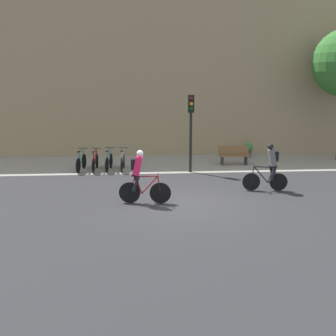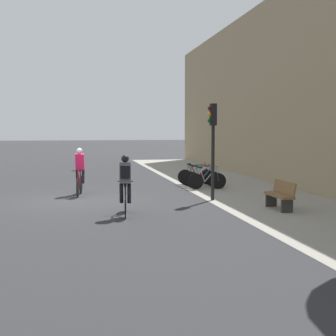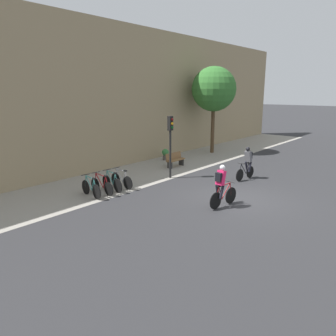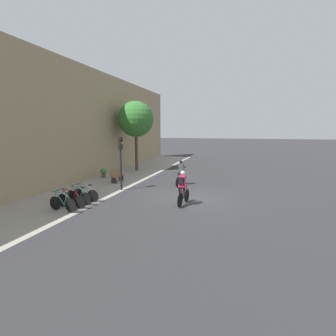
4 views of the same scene
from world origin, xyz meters
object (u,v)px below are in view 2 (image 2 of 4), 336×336
(parked_bike_1, at_px, (199,177))
(bench, at_px, (280,195))
(parked_bike_0, at_px, (196,175))
(cyclist_grey, at_px, (125,184))
(traffic_light_pole, at_px, (213,133))
(parked_bike_2, at_px, (203,178))
(parked_bike_3, at_px, (207,180))
(cyclist_pink, at_px, (80,170))

(parked_bike_1, relative_size, bench, 1.18)
(parked_bike_0, xyz_separation_m, parked_bike_1, (0.62, -0.00, -0.01))
(cyclist_grey, relative_size, parked_bike_0, 1.07)
(traffic_light_pole, bearing_deg, parked_bike_2, 169.79)
(parked_bike_2, distance_m, bench, 6.00)
(parked_bike_1, bearing_deg, cyclist_grey, -30.46)
(parked_bike_0, distance_m, parked_bike_3, 1.86)
(parked_bike_1, bearing_deg, bench, 7.58)
(parked_bike_0, relative_size, traffic_light_pole, 0.49)
(traffic_light_pole, bearing_deg, parked_bike_0, 172.36)
(parked_bike_1, relative_size, parked_bike_3, 1.05)
(cyclist_grey, height_order, bench, cyclist_grey)
(cyclist_grey, xyz_separation_m, parked_bike_3, (-5.53, 3.98, -0.55))
(parked_bike_3, bearing_deg, cyclist_pink, -81.92)
(cyclist_pink, relative_size, cyclist_grey, 1.02)
(cyclist_grey, relative_size, traffic_light_pole, 0.52)
(parked_bike_1, bearing_deg, cyclist_pink, -69.26)
(parked_bike_0, height_order, bench, parked_bike_0)
(parked_bike_0, bearing_deg, cyclist_grey, -28.32)
(parked_bike_3, bearing_deg, parked_bike_1, -179.93)
(parked_bike_2, height_order, parked_bike_3, parked_bike_2)
(parked_bike_3, relative_size, traffic_light_pole, 0.48)
(cyclist_pink, xyz_separation_m, traffic_light_pole, (2.26, 4.58, 1.42))
(parked_bike_2, distance_m, traffic_light_pole, 4.17)
(bench, bearing_deg, parked_bike_2, -171.65)
(cyclist_pink, relative_size, parked_bike_2, 1.09)
(cyclist_grey, bearing_deg, parked_bike_2, 147.08)
(parked_bike_1, distance_m, traffic_light_pole, 4.72)
(traffic_light_pole, bearing_deg, parked_bike_3, 167.74)
(parked_bike_0, bearing_deg, parked_bike_3, 0.00)
(cyclist_grey, bearing_deg, bench, 92.59)
(cyclist_pink, xyz_separation_m, parked_bike_3, (-0.74, 5.24, -0.55))
(parked_bike_0, height_order, parked_bike_1, parked_bike_0)
(parked_bike_3, height_order, bench, parked_bike_3)
(parked_bike_2, xyz_separation_m, bench, (5.93, 0.87, 0.06))
(bench, bearing_deg, parked_bike_0, -173.08)
(parked_bike_1, distance_m, parked_bike_3, 1.24)
(parked_bike_1, xyz_separation_m, traffic_light_pole, (4.25, -0.65, 1.97))
(traffic_light_pole, relative_size, bench, 2.34)
(cyclist_pink, bearing_deg, parked_bike_1, 110.74)
(cyclist_grey, distance_m, traffic_light_pole, 4.41)
(cyclist_grey, height_order, parked_bike_1, cyclist_grey)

